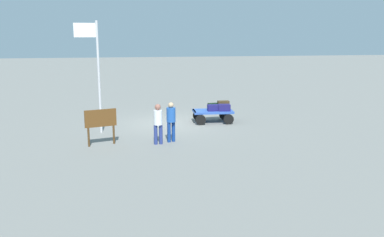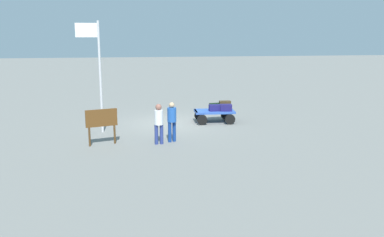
# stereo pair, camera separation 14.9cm
# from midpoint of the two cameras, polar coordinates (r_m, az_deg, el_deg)

# --- Properties ---
(ground_plane) EXTENTS (120.00, 120.00, 0.00)m
(ground_plane) POSITION_cam_midpoint_polar(r_m,az_deg,el_deg) (19.33, -2.76, -0.73)
(ground_plane) COLOR slate
(luggage_cart) EXTENTS (1.95, 1.33, 0.58)m
(luggage_cart) POSITION_cam_midpoint_polar(r_m,az_deg,el_deg) (19.58, 3.30, 0.71)
(luggage_cart) COLOR #3057B2
(luggage_cart) RESTS_ON ground
(suitcase_olive) EXTENTS (0.61, 0.32, 0.30)m
(suitcase_olive) POSITION_cam_midpoint_polar(r_m,az_deg,el_deg) (19.39, 3.52, 1.50)
(suitcase_olive) COLOR navy
(suitcase_olive) RESTS_ON luggage_cart
(suitcase_dark) EXTENTS (0.57, 0.34, 0.38)m
(suitcase_dark) POSITION_cam_midpoint_polar(r_m,az_deg,el_deg) (20.05, 4.85, 1.93)
(suitcase_dark) COLOR #44341E
(suitcase_dark) RESTS_ON luggage_cart
(suitcase_navy) EXTENTS (0.64, 0.48, 0.27)m
(suitcase_navy) POSITION_cam_midpoint_polar(r_m,az_deg,el_deg) (19.98, 3.60, 1.75)
(suitcase_navy) COLOR black
(suitcase_navy) RESTS_ON luggage_cart
(suitcase_maroon) EXTENTS (0.59, 0.46, 0.31)m
(suitcase_maroon) POSITION_cam_midpoint_polar(r_m,az_deg,el_deg) (19.43, 4.98, 1.52)
(suitcase_maroon) COLOR navy
(suitcase_maroon) RESTS_ON luggage_cart
(worker_lead) EXTENTS (0.34, 0.34, 1.57)m
(worker_lead) POSITION_cam_midpoint_polar(r_m,az_deg,el_deg) (15.57, -4.41, -0.38)
(worker_lead) COLOR navy
(worker_lead) RESTS_ON ground
(worker_trailing) EXTENTS (0.46, 0.46, 1.57)m
(worker_trailing) POSITION_cam_midpoint_polar(r_m,az_deg,el_deg) (15.88, -2.57, -0.04)
(worker_trailing) COLOR navy
(worker_trailing) RESTS_ON ground
(flagpole) EXTENTS (0.98, 0.10, 4.72)m
(flagpole) POSITION_cam_midpoint_polar(r_m,az_deg,el_deg) (17.63, -12.94, 7.12)
(flagpole) COLOR silver
(flagpole) RESTS_ON ground
(signboard) EXTENTS (1.17, 0.38, 1.38)m
(signboard) POSITION_cam_midpoint_polar(r_m,az_deg,el_deg) (15.77, -12.29, -0.32)
(signboard) COLOR #4C3319
(signboard) RESTS_ON ground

